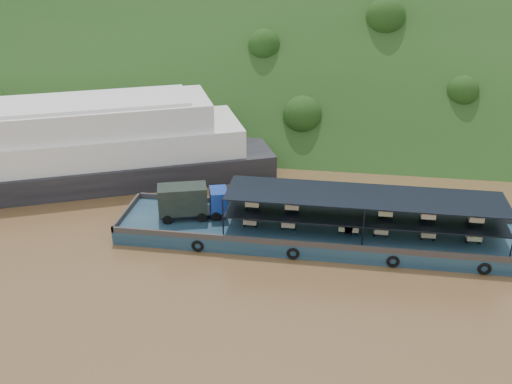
# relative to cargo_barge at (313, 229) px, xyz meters

# --- Properties ---
(ground) EXTENTS (160.00, 160.00, 0.00)m
(ground) POSITION_rel_cargo_barge_xyz_m (-3.30, -0.89, -1.07)
(ground) COLOR brown
(ground) RESTS_ON ground
(hillside) EXTENTS (140.00, 39.60, 39.60)m
(hillside) POSITION_rel_cargo_barge_xyz_m (-3.30, 35.11, -1.07)
(hillside) COLOR #183413
(hillside) RESTS_ON ground
(cargo_barge) EXTENTS (35.00, 7.18, 4.54)m
(cargo_barge) POSITION_rel_cargo_barge_xyz_m (0.00, 0.00, 0.00)
(cargo_barge) COLOR #142E46
(cargo_barge) RESTS_ON ground
(passenger_ferry) EXTENTS (43.49, 26.64, 8.65)m
(passenger_ferry) POSITION_rel_cargo_barge_xyz_m (-26.34, 8.79, 2.68)
(passenger_ferry) COLOR black
(passenger_ferry) RESTS_ON ground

